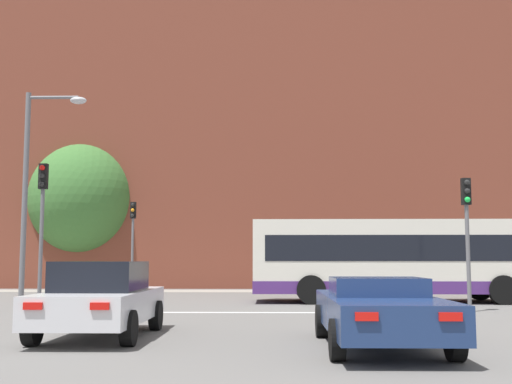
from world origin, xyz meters
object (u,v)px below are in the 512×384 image
Objects in this scene: traffic_light_near_right at (467,221)px; pedestrian_waiting at (343,271)px; car_roadster_right at (379,310)px; bus_crossing_lead at (399,259)px; street_lamp_junction at (36,175)px; traffic_light_far_left at (133,231)px; car_saloon_left at (101,299)px; traffic_light_near_left at (42,211)px.

pedestrian_waiting is at bearing 101.14° from traffic_light_near_right.
car_roadster_right is at bearing -116.92° from traffic_light_near_right.
bus_crossing_lead is 12.81m from street_lamp_junction.
pedestrian_waiting is (1.55, 19.93, 0.33)m from car_roadster_right.
traffic_light_far_left is at bearing 108.24° from pedestrian_waiting.
traffic_light_near_right is at bearing -42.83° from traffic_light_far_left.
traffic_light_far_left is at bearing 100.54° from car_saloon_left.
car_roadster_right is 1.08× the size of traffic_light_near_left.
traffic_light_near_left is at bearing 88.81° from street_lamp_junction.
traffic_light_near_right is 13.07m from street_lamp_junction.
bus_crossing_lead is at bearing 17.63° from traffic_light_near_left.
traffic_light_far_left reaches higher than pedestrian_waiting.
traffic_light_near_left reaches higher than traffic_light_near_right.
car_saloon_left is at bearing -61.59° from traffic_light_near_left.
bus_crossing_lead is at bearing -32.84° from traffic_light_far_left.
street_lamp_junction reaches higher than car_roadster_right.
street_lamp_junction is (-0.46, -11.63, 1.19)m from traffic_light_far_left.
traffic_light_far_left is at bearing 137.17° from traffic_light_near_right.
traffic_light_near_left is (-3.76, 6.96, 2.27)m from car_saloon_left.
traffic_light_far_left reaches higher than bus_crossing_lead.
car_roadster_right is 1.13× the size of traffic_light_far_left.
street_lamp_junction reaches higher than pedestrian_waiting.
car_saloon_left is at bearing 143.16° from bus_crossing_lead.
traffic_light_near_left is (-12.99, 0.56, 0.35)m from traffic_light_near_right.
traffic_light_near_right reaches higher than car_roadster_right.
bus_crossing_lead is (8.02, 10.70, 0.81)m from car_saloon_left.
traffic_light_near_left is (-11.78, -3.74, 1.46)m from bus_crossing_lead.
traffic_light_far_left is (-8.60, 19.39, 2.25)m from car_roadster_right.
pedestrian_waiting is at bearing 47.59° from traffic_light_near_left.
bus_crossing_lead is (2.74, 12.08, 0.92)m from car_roadster_right.
bus_crossing_lead is 2.67× the size of traffic_light_near_right.
car_roadster_right is at bearing -66.09° from traffic_light_far_left.
traffic_light_near_left reaches higher than bus_crossing_lead.
bus_crossing_lead is 6.34× the size of pedestrian_waiting.
pedestrian_waiting reaches higher than car_saloon_left.
pedestrian_waiting is (10.15, 0.53, -1.92)m from traffic_light_far_left.
bus_crossing_lead reaches higher than pedestrian_waiting.
pedestrian_waiting is (-1.19, 7.85, -0.59)m from bus_crossing_lead.
traffic_light_near_right reaches higher than pedestrian_waiting.
traffic_light_near_left is 1.20m from street_lamp_junction.
car_roadster_right is at bearing -40.61° from street_lamp_junction.
car_saloon_left is at bearing 165.35° from car_roadster_right.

